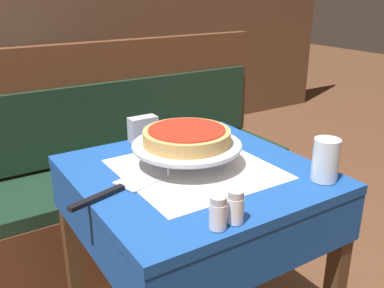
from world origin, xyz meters
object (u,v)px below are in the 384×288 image
Objects in this scene: booth_bench at (123,193)px; pizza_pan_stand at (187,146)px; water_glass_near at (326,160)px; pepper_shaker at (235,207)px; dining_table_front at (196,202)px; napkin_holder at (143,129)px; dining_table_rear at (20,95)px; salt_shaker at (218,213)px; condiment_caddy at (20,70)px; deep_dish_pizza at (187,136)px; pizza_server at (118,189)px.

booth_bench is 0.89m from pizza_pan_stand.
pepper_shaker is at bearing -172.53° from water_glass_near.
napkin_holder is at bearing 94.45° from dining_table_front.
napkin_holder is at bearing -84.01° from dining_table_rear.
dining_table_front is 9.12× the size of pepper_shaker.
salt_shaker is (-0.22, -1.09, 0.48)m from booth_bench.
condiment_caddy is at bearing 91.78° from pepper_shaker.
pepper_shaker is at bearing -88.22° from condiment_caddy.
deep_dish_pizza reaches higher than dining_table_front.
water_glass_near is (0.44, -1.96, 0.16)m from dining_table_rear.
booth_bench reaches higher than dining_table_rear.
deep_dish_pizza is 2.67× the size of napkin_holder.
pizza_server is 2.83× the size of napkin_holder.
dining_table_rear is 2.52× the size of pizza_pan_stand.
booth_bench is 0.91m from deep_dish_pizza.
salt_shaker reaches higher than pizza_pan_stand.
water_glass_near reaches higher than pizza_pan_stand.
booth_bench reaches higher than salt_shaker.
condiment_caddy is at bearing 95.08° from pizza_pan_stand.
pepper_shaker is (-0.08, -0.35, -0.02)m from pizza_pan_stand.
salt_shaker is (0.03, -2.01, 0.14)m from dining_table_rear.
pepper_shaker is at bearing -103.55° from deep_dish_pizza.
pepper_shaker is (0.05, 0.00, 0.00)m from salt_shaker.
pizza_server is 1.70m from condiment_caddy.
pizza_server reaches higher than dining_table_front.
booth_bench is 1.17m from water_glass_near.
pepper_shaker is at bearing -106.34° from dining_table_front.
salt_shaker is at bearing -89.65° from condiment_caddy.
salt_shaker is at bearing -173.43° from water_glass_near.
pizza_server is at bearing -168.93° from pizza_pan_stand.
salt_shaker is at bearing -110.96° from deep_dish_pizza.
napkin_holder reaches higher than pepper_shaker.
water_glass_near is 1.53× the size of salt_shaker.
pepper_shaker is at bearing 0.00° from salt_shaker.
salt_shaker reaches higher than dining_table_rear.
booth_bench is at bearing 81.18° from pepper_shaker.
water_glass_near is (0.27, -0.30, 0.00)m from pizza_pan_stand.
dining_table_front is 9.23× the size of salt_shaker.
dining_table_rear is 10.34× the size of pepper_shaker.
deep_dish_pizza is at bearing 98.84° from dining_table_front.
pizza_pan_stand is at bearing -97.13° from deep_dish_pizza.
pizza_pan_stand is 4.16× the size of salt_shaker.
pizza_pan_stand is at bearing -84.92° from condiment_caddy.
water_glass_near reaches higher than napkin_holder.
dining_table_front is 1.71m from dining_table_rear.
pizza_server is 1.78× the size of condiment_caddy.
pizza_server is 2.28× the size of water_glass_near.
pepper_shaker is (0.08, -2.01, 0.14)m from dining_table_rear.
dining_table_rear is at bearing 90.83° from salt_shaker.
pizza_pan_stand is 1.66m from condiment_caddy.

